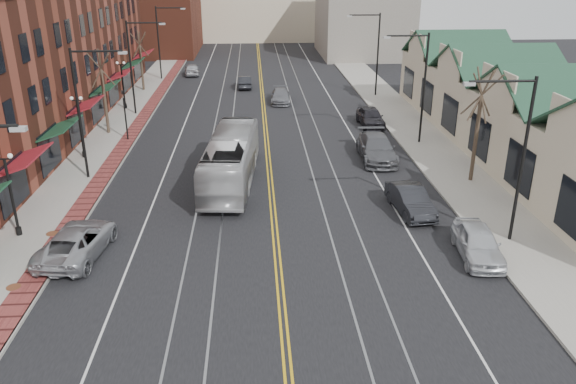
{
  "coord_description": "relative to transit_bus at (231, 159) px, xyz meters",
  "views": [
    {
      "loc": [
        -0.95,
        -17.91,
        12.87
      ],
      "look_at": [
        0.7,
        8.25,
        2.0
      ],
      "focal_mm": 35.0,
      "sensor_mm": 36.0,
      "label": 1
    }
  ],
  "objects": [
    {
      "name": "backdrop_left",
      "position": [
        -13.59,
        55.16,
        5.47
      ],
      "size": [
        14.0,
        18.0,
        14.0
      ],
      "primitive_type": "cube",
      "color": "maroon",
      "rests_on": "ground"
    },
    {
      "name": "streetlight_r_2",
      "position": [
        13.45,
        23.16,
        3.5
      ],
      "size": [
        3.33,
        0.25,
        8.0
      ],
      "color": "black",
      "rests_on": "sidewalk_right"
    },
    {
      "name": "streetlight_r_1",
      "position": [
        13.45,
        7.16,
        3.5
      ],
      "size": [
        3.33,
        0.25,
        8.0
      ],
      "color": "black",
      "rests_on": "sidewalk_right"
    },
    {
      "name": "building_right",
      "position": [
        20.41,
        5.16,
        0.77
      ],
      "size": [
        8.0,
        36.0,
        4.6
      ],
      "primitive_type": "cube",
      "color": "beige",
      "rests_on": "ground"
    },
    {
      "name": "distant_car_left",
      "position": [
        0.6,
        28.02,
        -0.88
      ],
      "size": [
        1.48,
        3.98,
        1.3
      ],
      "primitive_type": "imported",
      "rotation": [
        0.0,
        0.0,
        3.17
      ],
      "color": "black",
      "rests_on": "ground"
    },
    {
      "name": "backdrop_mid",
      "position": [
        2.41,
        70.16,
        2.97
      ],
      "size": [
        22.0,
        14.0,
        9.0
      ],
      "primitive_type": "cube",
      "color": "beige",
      "rests_on": "ground"
    },
    {
      "name": "streetlight_l_2",
      "position": [
        -8.64,
        17.16,
        3.5
      ],
      "size": [
        3.33,
        0.25,
        8.0
      ],
      "color": "black",
      "rests_on": "sidewalk_left"
    },
    {
      "name": "streetlight_l_1",
      "position": [
        -8.64,
        1.16,
        3.5
      ],
      "size": [
        3.33,
        0.25,
        8.0
      ],
      "color": "black",
      "rests_on": "sidewalk_left"
    },
    {
      "name": "backdrop_right",
      "position": [
        17.41,
        50.16,
        3.97
      ],
      "size": [
        12.0,
        16.0,
        11.0
      ],
      "primitive_type": "cube",
      "color": "slate",
      "rests_on": "ground"
    },
    {
      "name": "parked_car_c",
      "position": [
        9.91,
        3.77,
        -0.7
      ],
      "size": [
        2.54,
        5.79,
        1.65
      ],
      "primitive_type": "imported",
      "rotation": [
        0.0,
        0.0,
        -0.04
      ],
      "color": "#595A60",
      "rests_on": "ground"
    },
    {
      "name": "parked_car_d",
      "position": [
        11.19,
        12.25,
        -0.75
      ],
      "size": [
        1.94,
        4.6,
        1.55
      ],
      "primitive_type": "imported",
      "rotation": [
        0.0,
        0.0,
        0.02
      ],
      "color": "black",
      "rests_on": "ground"
    },
    {
      "name": "lamppost_l_1",
      "position": [
        -10.39,
        -6.84,
        0.67
      ],
      "size": [
        0.84,
        0.28,
        4.27
      ],
      "color": "black",
      "rests_on": "sidewalk_left"
    },
    {
      "name": "sidewalk_right",
      "position": [
        14.41,
        5.16,
        -1.45
      ],
      "size": [
        4.0,
        120.0,
        0.15
      ],
      "primitive_type": "cube",
      "color": "gray",
      "rests_on": "ground"
    },
    {
      "name": "tree_right_mid",
      "position": [
        14.91,
        -0.84,
        2.22
      ],
      "size": [
        1.9,
        1.46,
        6.93
      ],
      "color": "#382B21",
      "rests_on": "sidewalk_right"
    },
    {
      "name": "distant_car_right",
      "position": [
        4.13,
        21.02,
        -0.88
      ],
      "size": [
        2.06,
        4.57,
        1.3
      ],
      "primitive_type": "imported",
      "rotation": [
        0.0,
        0.0,
        -0.06
      ],
      "color": "slate",
      "rests_on": "ground"
    },
    {
      "name": "parked_car_b",
      "position": [
        9.91,
        -5.09,
        -0.81
      ],
      "size": [
        1.96,
        4.52,
        1.45
      ],
      "primitive_type": "imported",
      "rotation": [
        0.0,
        0.0,
        0.1
      ],
      "color": "black",
      "rests_on": "ground"
    },
    {
      "name": "lamppost_l_3",
      "position": [
        -10.39,
        19.16,
        0.67
      ],
      "size": [
        0.84,
        0.28,
        4.27
      ],
      "color": "black",
      "rests_on": "sidewalk_left"
    },
    {
      "name": "parked_suv",
      "position": [
        -6.89,
        -8.94,
        -0.79
      ],
      "size": [
        3.09,
        5.55,
        1.47
      ],
      "primitive_type": "imported",
      "rotation": [
        0.0,
        0.0,
        3.01
      ],
      "color": "#A5A6AC",
      "rests_on": "ground"
    },
    {
      "name": "tree_left_far",
      "position": [
        -10.09,
        27.16,
        1.75
      ],
      "size": [
        1.66,
        1.28,
        6.02
      ],
      "color": "#382B21",
      "rests_on": "sidewalk_left"
    },
    {
      "name": "manhole_mid",
      "position": [
        -8.79,
        -11.84,
        -1.37
      ],
      "size": [
        0.6,
        0.6,
        0.02
      ],
      "primitive_type": "cylinder",
      "color": "#592D19",
      "rests_on": "sidewalk_left"
    },
    {
      "name": "distant_car_far",
      "position": [
        -5.83,
        35.76,
        -0.83
      ],
      "size": [
        2.08,
        4.24,
        1.39
      ],
      "primitive_type": "imported",
      "rotation": [
        0.0,
        0.0,
        3.25
      ],
      "color": "#B3B5BB",
      "rests_on": "ground"
    },
    {
      "name": "traffic_signal",
      "position": [
        -8.19,
        9.16,
        0.82
      ],
      "size": [
        0.18,
        0.15,
        3.8
      ],
      "color": "black",
      "rests_on": "sidewalk_left"
    },
    {
      "name": "sidewalk_left",
      "position": [
        -9.59,
        5.16,
        -1.45
      ],
      "size": [
        4.0,
        120.0,
        0.15
      ],
      "primitive_type": "cube",
      "color": "gray",
      "rests_on": "ground"
    },
    {
      "name": "transit_bus",
      "position": [
        0.0,
        0.0,
        0.0
      ],
      "size": [
        3.5,
        11.16,
        3.06
      ],
      "primitive_type": "imported",
      "rotation": [
        0.0,
        0.0,
        3.06
      ],
      "color": "#B6B6B8",
      "rests_on": "ground"
    },
    {
      "name": "streetlight_r_0",
      "position": [
        13.45,
        -8.84,
        3.5
      ],
      "size": [
        3.33,
        0.25,
        8.0
      ],
      "color": "black",
      "rests_on": "sidewalk_right"
    },
    {
      "name": "streetlight_l_3",
      "position": [
        -8.64,
        33.16,
        3.5
      ],
      "size": [
        3.33,
        0.25,
        8.0
      ],
      "color": "black",
      "rests_on": "sidewalk_left"
    },
    {
      "name": "ground",
      "position": [
        2.41,
        -14.84,
        -1.53
      ],
      "size": [
        160.0,
        160.0,
        0.0
      ],
      "primitive_type": "plane",
      "color": "black",
      "rests_on": "ground"
    },
    {
      "name": "tree_left_near",
      "position": [
        -10.09,
        11.16,
        1.98
      ],
      "size": [
        1.78,
        1.37,
        6.48
      ],
      "color": "#382B21",
      "rests_on": "sidewalk_left"
    },
    {
      "name": "lamppost_l_2",
      "position": [
        -10.39,
        5.16,
        0.67
      ],
      "size": [
        0.84,
        0.28,
        4.27
      ],
      "color": "black",
      "rests_on": "sidewalk_left"
    },
    {
      "name": "building_left",
      "position": [
        -16.59,
        12.16,
        3.97
      ],
      "size": [
        10.0,
        50.0,
        11.0
      ],
      "primitive_type": "cube",
      "color": "maroon",
      "rests_on": "ground"
    },
    {
      "name": "manhole_far",
      "position": [
        -8.79,
        -6.84,
        -1.37
      ],
      "size": [
        0.6,
        0.6,
        0.02
      ],
      "primitive_type": "cylinder",
      "color": "#592D19",
      "rests_on": "sidewalk_left"
    },
    {
      "name": "parked_car_a",
      "position": [
        11.71,
        -10.24,
        -0.79
      ],
      "size": [
        2.18,
        4.5,
        1.48
      ],
      "primitive_type": "imported",
      "rotation": [
        0.0,
        0.0,
        -0.1
      ],
      "color": "silver",
      "rests_on": "ground"
    }
  ]
}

